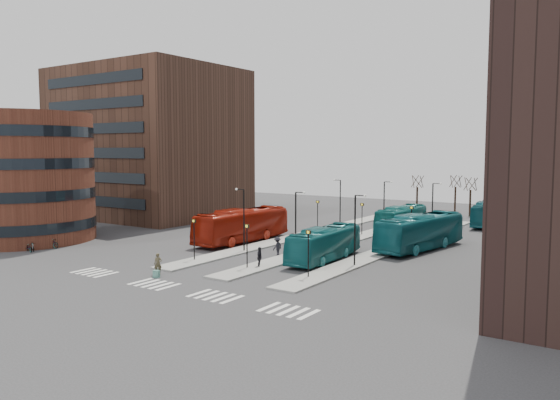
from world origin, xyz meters
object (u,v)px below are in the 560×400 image
Objects in this scene: suitcase at (156,274)px; commuter_a at (207,239)px; bicycle_near at (29,248)px; bicycle_far at (50,243)px; teal_bus_d at (488,213)px; traveller at (158,264)px; red_bus at (242,225)px; commuter_c at (277,246)px; teal_bus_a at (325,244)px; commuter_b at (260,257)px; bicycle_mid at (33,247)px; teal_bus_c at (420,232)px; teal_bus_b at (401,218)px.

commuter_a reaches higher than suitcase.
bicycle_far is (0.00, 2.34, 0.09)m from bicycle_near.
bicycle_far reaches higher than bicycle_near.
bicycle_near is (-32.69, -44.83, -1.21)m from teal_bus_d.
commuter_a is (-5.20, 11.60, -0.02)m from traveller.
teal_bus_d is 7.52× the size of bicycle_near.
red_bus reaches higher than commuter_c.
teal_bus_a is 6.66m from commuter_b.
red_bus reaches higher than bicycle_near.
commuter_b is at bearing -51.92° from bicycle_mid.
commuter_a is 0.93× the size of commuter_c.
bicycle_near is at bearing -132.42° from teal_bus_d.
suitcase is 18.81m from bicycle_far.
teal_bus_c is 14.78m from commuter_c.
suitcase is 47.59m from teal_bus_d.
teal_bus_a reaches higher than traveller.
red_bus is 16.75m from traveller.
bicycle_near is (-21.43, -12.02, -0.51)m from commuter_c.
teal_bus_d is 6.14× the size of bicycle_far.
bicycle_near is at bearing 157.99° from suitcase.
commuter_a reaches higher than bicycle_far.
teal_bus_b is at bearing -25.93° from commuter_b.
bicycle_mid is at bearing -135.55° from teal_bus_c.
teal_bus_c is 38.90m from bicycle_near.
bicycle_near reaches higher than suitcase.
red_bus is 21.18m from bicycle_mid.
red_bus is 8.46× the size of bicycle_near.
bicycle_near is at bearing 38.62° from commuter_a.
bicycle_near is at bearing -157.79° from teal_bus_a.
red_bus reaches higher than commuter_b.
teal_bus_d reaches higher than commuter_b.
commuter_b reaches higher than traveller.
traveller is at bearing -74.20° from red_bus.
teal_bus_b is 7.53× the size of bicycle_mid.
teal_bus_c reaches higher than teal_bus_d.
teal_bus_d reaches higher than commuter_c.
teal_bus_c is 8.38× the size of bicycle_near.
commuter_b reaches higher than commuter_a.
commuter_a is 11.59m from commuter_b.
teal_bus_b is 5.84× the size of bicycle_far.
teal_bus_b is at bearing 173.79° from commuter_c.
teal_bus_b is 25.51m from commuter_a.
teal_bus_d is at bearing 95.61° from teal_bus_c.
suitcase is 0.32× the size of commuter_c.
bicycle_mid is at bearing 37.64° from commuter_a.
red_bus reaches higher than suitcase.
bicycle_far is (-18.58, 2.95, 0.21)m from suitcase.
teal_bus_b is at bearing -13.88° from bicycle_mid.
bicycle_far is (-26.11, -10.44, -1.02)m from teal_bus_a.
teal_bus_c is at bearing 21.48° from red_bus.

